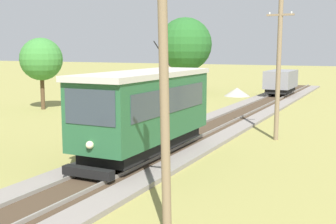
{
  "coord_description": "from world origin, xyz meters",
  "views": [
    {
      "loc": [
        9.06,
        2.53,
        4.79
      ],
      "look_at": [
        -0.64,
        22.49,
        1.59
      ],
      "focal_mm": 47.36,
      "sensor_mm": 36.0,
      "label": 1
    }
  ],
  "objects_px": {
    "freight_car": "(281,81)",
    "gravel_pile": "(237,92)",
    "red_tram": "(145,110)",
    "utility_pole_near_tram": "(164,84)",
    "tree_right_near": "(185,44)",
    "tree_right_far": "(41,59)",
    "utility_pole_mid": "(278,68)"
  },
  "relations": [
    {
      "from": "freight_car",
      "to": "gravel_pile",
      "type": "xyz_separation_m",
      "value": [
        -4.12,
        -1.11,
        -1.13
      ]
    },
    {
      "from": "red_tram",
      "to": "tree_right_near",
      "type": "bearing_deg",
      "value": 110.38
    },
    {
      "from": "red_tram",
      "to": "gravel_pile",
      "type": "relative_size",
      "value": 3.24
    },
    {
      "from": "red_tram",
      "to": "gravel_pile",
      "type": "xyz_separation_m",
      "value": [
        -4.12,
        26.66,
        -1.76
      ]
    },
    {
      "from": "utility_pole_mid",
      "to": "gravel_pile",
      "type": "bearing_deg",
      "value": 112.58
    },
    {
      "from": "tree_right_near",
      "to": "tree_right_far",
      "type": "height_order",
      "value": "tree_right_near"
    },
    {
      "from": "utility_pole_mid",
      "to": "tree_right_near",
      "type": "distance_m",
      "value": 24.86
    },
    {
      "from": "utility_pole_near_tram",
      "to": "tree_right_far",
      "type": "height_order",
      "value": "utility_pole_near_tram"
    },
    {
      "from": "red_tram",
      "to": "tree_right_far",
      "type": "bearing_deg",
      "value": 145.08
    },
    {
      "from": "red_tram",
      "to": "tree_right_near",
      "type": "xyz_separation_m",
      "value": [
        -10.07,
        27.1,
        3.0
      ]
    },
    {
      "from": "red_tram",
      "to": "utility_pole_near_tram",
      "type": "relative_size",
      "value": 1.12
    },
    {
      "from": "utility_pole_near_tram",
      "to": "utility_pole_mid",
      "type": "xyz_separation_m",
      "value": [
        0.0,
        13.32,
        -0.14
      ]
    },
    {
      "from": "utility_pole_near_tram",
      "to": "gravel_pile",
      "type": "relative_size",
      "value": 2.9
    },
    {
      "from": "utility_pole_near_tram",
      "to": "freight_car",
      "type": "bearing_deg",
      "value": 96.91
    },
    {
      "from": "utility_pole_near_tram",
      "to": "tree_right_far",
      "type": "xyz_separation_m",
      "value": [
        -19.17,
        17.05,
        0.02
      ]
    },
    {
      "from": "freight_car",
      "to": "utility_pole_near_tram",
      "type": "xyz_separation_m",
      "value": [
        4.16,
        -34.34,
        2.36
      ]
    },
    {
      "from": "utility_pole_near_tram",
      "to": "gravel_pile",
      "type": "height_order",
      "value": "utility_pole_near_tram"
    },
    {
      "from": "utility_pole_mid",
      "to": "tree_right_far",
      "type": "height_order",
      "value": "utility_pole_mid"
    },
    {
      "from": "freight_car",
      "to": "gravel_pile",
      "type": "distance_m",
      "value": 4.41
    },
    {
      "from": "tree_right_near",
      "to": "tree_right_far",
      "type": "bearing_deg",
      "value": -106.59
    },
    {
      "from": "utility_pole_near_tram",
      "to": "utility_pole_mid",
      "type": "bearing_deg",
      "value": 90.0
    },
    {
      "from": "freight_car",
      "to": "tree_right_far",
      "type": "height_order",
      "value": "tree_right_far"
    },
    {
      "from": "red_tram",
      "to": "tree_right_far",
      "type": "distance_m",
      "value": 18.4
    },
    {
      "from": "gravel_pile",
      "to": "tree_right_near",
      "type": "bearing_deg",
      "value": 175.78
    },
    {
      "from": "utility_pole_mid",
      "to": "tree_right_near",
      "type": "height_order",
      "value": "tree_right_near"
    },
    {
      "from": "freight_car",
      "to": "utility_pole_near_tram",
      "type": "bearing_deg",
      "value": -83.09
    },
    {
      "from": "utility_pole_near_tram",
      "to": "utility_pole_mid",
      "type": "distance_m",
      "value": 13.32
    },
    {
      "from": "gravel_pile",
      "to": "utility_pole_near_tram",
      "type": "bearing_deg",
      "value": -76.01
    },
    {
      "from": "freight_car",
      "to": "tree_right_far",
      "type": "relative_size",
      "value": 0.93
    },
    {
      "from": "red_tram",
      "to": "gravel_pile",
      "type": "distance_m",
      "value": 27.03
    },
    {
      "from": "gravel_pile",
      "to": "tree_right_far",
      "type": "relative_size",
      "value": 0.47
    },
    {
      "from": "freight_car",
      "to": "gravel_pile",
      "type": "relative_size",
      "value": 1.97
    }
  ]
}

